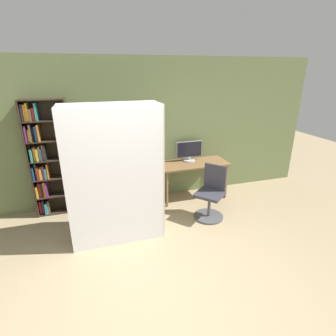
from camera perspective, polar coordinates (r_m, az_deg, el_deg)
The scene contains 8 objects.
ground_plane at distance 3.27m, azimuth -2.15°, elevation -28.08°, with size 16.00×16.00×0.00m, color #9E8966.
wall_back at distance 4.98m, azimuth -10.61°, elevation 7.39°, with size 8.00×0.06×2.70m.
desk at distance 5.21m, azimuth 5.55°, elevation 0.11°, with size 1.36×0.59×0.74m.
monitor at distance 5.24m, azimuth 4.65°, elevation 3.74°, with size 0.53×0.25×0.40m.
office_chair at distance 4.66m, azimuth 9.30°, elevation -6.23°, with size 0.62×0.62×0.93m.
bookshelf at distance 4.96m, azimuth -25.05°, elevation 1.82°, with size 0.69×0.27×2.03m.
mattress_near at distance 3.73m, azimuth -11.19°, elevation -2.46°, with size 1.35×0.24×2.04m.
mattress_far at distance 4.01m, azimuth -11.69°, elevation -0.83°, with size 1.35×0.24×2.04m.
Camera 1 is at (-0.53, -2.10, 2.46)m, focal length 28.00 mm.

